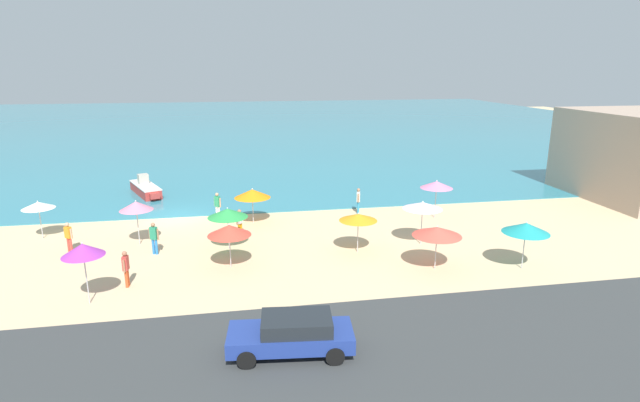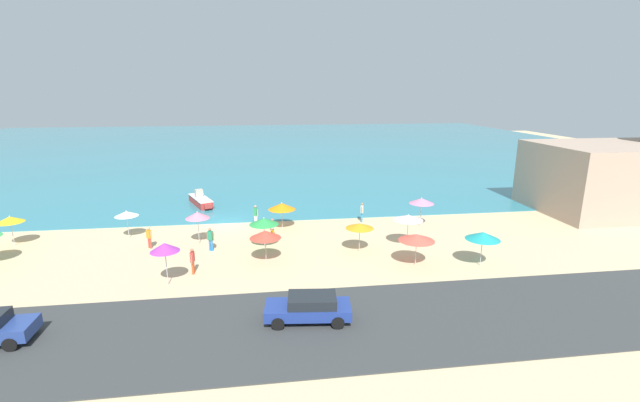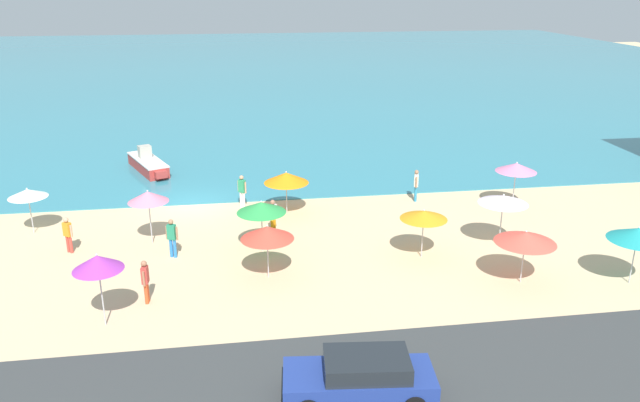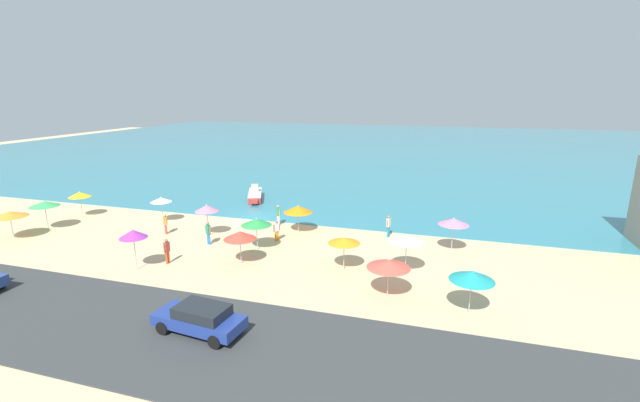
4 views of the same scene
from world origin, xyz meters
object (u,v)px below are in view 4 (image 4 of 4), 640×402
Objects in this scene: beach_umbrella_0 at (298,209)px; beach_umbrella_3 at (240,235)px; beach_umbrella_4 at (389,264)px; beach_umbrella_10 at (133,234)px; beach_umbrella_1 at (472,276)px; beach_umbrella_13 at (44,204)px; beach_umbrella_2 at (407,239)px; beach_umbrella_7 at (344,240)px; parked_car_0 at (200,318)px; bather_2 at (277,229)px; bather_4 at (165,223)px; beach_umbrella_8 at (9,214)px; beach_umbrella_12 at (207,208)px; skiff_nearshore at (255,195)px; bather_0 at (208,232)px; beach_umbrella_9 at (256,222)px; bather_3 at (167,250)px; beach_umbrella_11 at (454,222)px; bather_1 at (388,225)px; beach_umbrella_5 at (80,195)px; bather_5 at (278,214)px; beach_umbrella_6 at (161,200)px.

beach_umbrella_3 is at bearing -101.55° from beach_umbrella_0.
beach_umbrella_10 reaches higher than beach_umbrella_4.
beach_umbrella_1 is 33.16m from beach_umbrella_13.
beach_umbrella_2 is (-3.65, 4.22, 0.14)m from beach_umbrella_1.
parked_car_0 is (-4.69, -9.21, -1.16)m from beach_umbrella_7.
bather_4 reaches higher than bather_2.
beach_umbrella_8 is at bearing -159.13° from beach_umbrella_0.
beach_umbrella_4 is at bearing -17.10° from bather_4.
beach_umbrella_0 reaches higher than bather_4.
beach_umbrella_10 is 7.21m from beach_umbrella_12.
beach_umbrella_7 is 0.44× the size of skiff_nearshore.
beach_umbrella_0 is 7.19m from bather_0.
beach_umbrella_2 is 1.06× the size of beach_umbrella_9.
beach_umbrella_7 reaches higher than bather_3.
beach_umbrella_11 is at bearing 11.87° from bather_0.
beach_umbrella_12 is at bearing 9.77° from beach_umbrella_13.
beach_umbrella_11 is 1.44× the size of bather_1.
beach_umbrella_8 is at bearing -127.57° from skiff_nearshore.
beach_umbrella_5 is at bearing 168.01° from bather_0.
bather_3 is 10.57m from bather_5.
bather_0 is at bearing -29.18° from beach_umbrella_6.
bather_1 is at bearing 43.09° from beach_umbrella_3.
parked_car_0 is (10.59, -11.98, -0.13)m from bather_4.
skiff_nearshore is at bearing 115.66° from beach_umbrella_9.
beach_umbrella_4 is 10.11m from bather_1.
beach_umbrella_12 is at bearing -155.99° from beach_umbrella_0.
beach_umbrella_12 is (0.90, 7.15, -0.15)m from beach_umbrella_10.
beach_umbrella_9 is at bearing -18.10° from beach_umbrella_12.
beach_umbrella_10 is 5.94m from bather_0.
beach_umbrella_4 is 4.33m from beach_umbrella_7.
beach_umbrella_5 is 18.32m from bather_5.
beach_umbrella_12 is at bearing -83.25° from skiff_nearshore.
beach_umbrella_6 is 10.90m from beach_umbrella_8.
beach_umbrella_1 is at bearing -16.01° from bather_0.
beach_umbrella_11 is 12.92m from bather_2.
beach_umbrella_1 is at bearing -19.83° from beach_umbrella_12.
beach_umbrella_4 is 0.54× the size of parked_car_0.
beach_umbrella_7 reaches higher than bather_1.
bather_5 is (-1.34, 3.62, 0.09)m from bather_2.
beach_umbrella_1 reaches higher than bather_1.
beach_umbrella_9 is 0.53× the size of parked_car_0.
bather_4 is at bearing 173.49° from beach_umbrella_2.
skiff_nearshore is (-2.44, 13.29, -0.50)m from bather_0.
beach_umbrella_9 is at bearing -106.99° from bather_2.
beach_umbrella_2 is 1.09× the size of beach_umbrella_3.
skiff_nearshore is (-13.15, 14.88, -1.46)m from beach_umbrella_7.
beach_umbrella_12 is at bearing 164.29° from beach_umbrella_7.
beach_umbrella_5 is at bearing -175.90° from beach_umbrella_0.
beach_umbrella_12 is 1.05× the size of beach_umbrella_13.
bather_0 is at bearing -178.48° from beach_umbrella_9.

